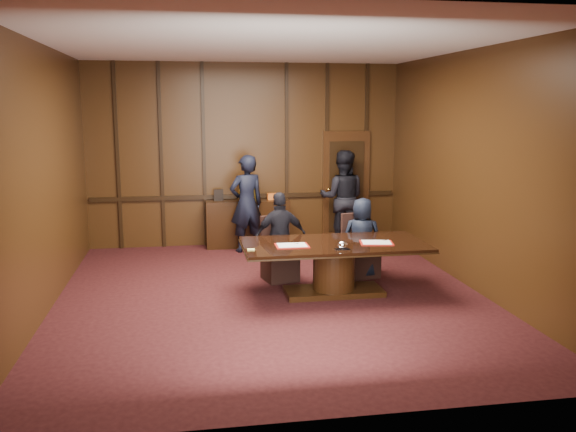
{
  "coord_description": "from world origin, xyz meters",
  "views": [
    {
      "loc": [
        -1.17,
        -8.27,
        2.67
      ],
      "look_at": [
        0.34,
        0.63,
        1.05
      ],
      "focal_mm": 38.0,
      "sensor_mm": 36.0,
      "label": 1
    }
  ],
  "objects_px": {
    "sideboard": "(248,221)",
    "witness_left": "(247,204)",
    "signatory_right": "(362,238)",
    "witness_right": "(342,198)",
    "conference_table": "(334,260)",
    "signatory_left": "(280,237)"
  },
  "relations": [
    {
      "from": "signatory_right",
      "to": "witness_right",
      "type": "height_order",
      "value": "witness_right"
    },
    {
      "from": "signatory_left",
      "to": "signatory_right",
      "type": "height_order",
      "value": "signatory_left"
    },
    {
      "from": "signatory_right",
      "to": "witness_right",
      "type": "distance_m",
      "value": 2.36
    },
    {
      "from": "signatory_right",
      "to": "conference_table",
      "type": "bearing_deg",
      "value": 68.58
    },
    {
      "from": "witness_left",
      "to": "witness_right",
      "type": "distance_m",
      "value": 1.92
    },
    {
      "from": "signatory_left",
      "to": "witness_right",
      "type": "distance_m",
      "value": 2.82
    },
    {
      "from": "sideboard",
      "to": "signatory_right",
      "type": "height_order",
      "value": "sideboard"
    },
    {
      "from": "signatory_left",
      "to": "witness_right",
      "type": "bearing_deg",
      "value": -129.85
    },
    {
      "from": "sideboard",
      "to": "witness_left",
      "type": "xyz_separation_m",
      "value": [
        -0.06,
        -0.42,
        0.42
      ]
    },
    {
      "from": "signatory_right",
      "to": "witness_left",
      "type": "xyz_separation_m",
      "value": [
        -1.61,
        2.06,
        0.27
      ]
    },
    {
      "from": "sideboard",
      "to": "signatory_left",
      "type": "relative_size",
      "value": 1.15
    },
    {
      "from": "signatory_right",
      "to": "witness_right",
      "type": "relative_size",
      "value": 0.69
    },
    {
      "from": "sideboard",
      "to": "witness_right",
      "type": "bearing_deg",
      "value": -4.98
    },
    {
      "from": "sideboard",
      "to": "conference_table",
      "type": "distance_m",
      "value": 3.4
    },
    {
      "from": "conference_table",
      "to": "witness_right",
      "type": "height_order",
      "value": "witness_right"
    },
    {
      "from": "sideboard",
      "to": "conference_table",
      "type": "bearing_deg",
      "value": -74.69
    },
    {
      "from": "witness_left",
      "to": "witness_right",
      "type": "relative_size",
      "value": 0.98
    },
    {
      "from": "sideboard",
      "to": "witness_right",
      "type": "xyz_separation_m",
      "value": [
        1.84,
        -0.16,
        0.44
      ]
    },
    {
      "from": "witness_right",
      "to": "witness_left",
      "type": "bearing_deg",
      "value": 24.12
    },
    {
      "from": "witness_left",
      "to": "conference_table",
      "type": "bearing_deg",
      "value": 91.42
    },
    {
      "from": "witness_right",
      "to": "signatory_left",
      "type": "bearing_deg",
      "value": 71.83
    },
    {
      "from": "conference_table",
      "to": "witness_right",
      "type": "distance_m",
      "value": 3.29
    }
  ]
}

